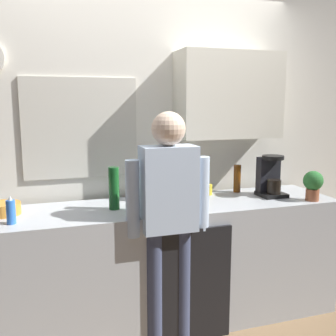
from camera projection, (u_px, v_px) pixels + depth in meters
kitchen_counter at (156, 264)px, 2.93m from camera, size 2.80×0.64×0.91m
dishwasher_panel at (193, 286)px, 2.67m from camera, size 0.56×0.02×0.82m
back_wall_assembly at (151, 139)px, 3.18m from camera, size 4.40×0.42×2.60m
coffee_maker at (270, 178)px, 3.13m from camera, size 0.20×0.20×0.33m
bottle_green_wine at (114, 188)px, 2.73m from camera, size 0.07×0.07×0.30m
bottle_dark_sauce at (142, 189)px, 2.98m from camera, size 0.06×0.06×0.18m
bottle_amber_beer at (237, 178)px, 3.27m from camera, size 0.06×0.06×0.23m
bottle_clear_soda at (145, 193)px, 2.64m from camera, size 0.09×0.09×0.28m
bottle_red_vinegar at (181, 193)px, 2.78m from camera, size 0.06×0.06×0.22m
cup_yellow_cup at (208, 190)px, 3.18m from camera, size 0.07×0.07×0.08m
mixing_bowl at (4, 209)px, 2.61m from camera, size 0.22×0.22×0.08m
potted_plant at (313, 184)px, 2.98m from camera, size 0.15×0.15×0.23m
dish_soap at (11, 212)px, 2.41m from camera, size 0.06×0.06×0.18m
person_at_sink at (169, 211)px, 2.56m from camera, size 0.57×0.22×1.60m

